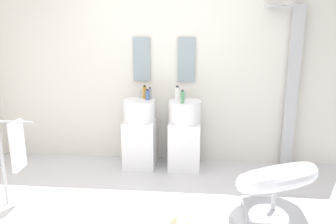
{
  "coord_description": "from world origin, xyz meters",
  "views": [
    {
      "loc": [
        0.47,
        -2.88,
        1.86
      ],
      "look_at": [
        0.15,
        0.55,
        0.95
      ],
      "focal_mm": 37.02,
      "sensor_mm": 36.0,
      "label": 1
    }
  ],
  "objects_px": {
    "towel_rack": "(15,148)",
    "soap_bottle_grey": "(150,94)",
    "shower_column": "(291,85)",
    "soap_bottle_green": "(182,97)",
    "lounge_chair": "(275,182)",
    "soap_bottle_white": "(177,94)",
    "soap_bottle_amber": "(145,92)",
    "soap_bottle_blue": "(147,95)",
    "pedestal_sink_left": "(140,133)",
    "coffee_mug": "(173,220)",
    "pedestal_sink_right": "(185,135)"
  },
  "relations": [
    {
      "from": "shower_column",
      "to": "pedestal_sink_left",
      "type": "bearing_deg",
      "value": -173.87
    },
    {
      "from": "shower_column",
      "to": "lounge_chair",
      "type": "distance_m",
      "value": 1.52
    },
    {
      "from": "towel_rack",
      "to": "soap_bottle_amber",
      "type": "xyz_separation_m",
      "value": [
        1.13,
        1.2,
        0.34
      ]
    },
    {
      "from": "lounge_chair",
      "to": "soap_bottle_grey",
      "type": "bearing_deg",
      "value": 140.63
    },
    {
      "from": "pedestal_sink_left",
      "to": "soap_bottle_green",
      "type": "xyz_separation_m",
      "value": [
        0.55,
        -0.12,
        0.52
      ]
    },
    {
      "from": "coffee_mug",
      "to": "pedestal_sink_left",
      "type": "bearing_deg",
      "value": 111.74
    },
    {
      "from": "soap_bottle_grey",
      "to": "soap_bottle_green",
      "type": "bearing_deg",
      "value": -23.62
    },
    {
      "from": "soap_bottle_amber",
      "to": "coffee_mug",
      "type": "bearing_deg",
      "value": -71.59
    },
    {
      "from": "lounge_chair",
      "to": "soap_bottle_amber",
      "type": "xyz_separation_m",
      "value": [
        -1.45,
        1.16,
        0.62
      ]
    },
    {
      "from": "soap_bottle_green",
      "to": "soap_bottle_grey",
      "type": "bearing_deg",
      "value": 156.38
    },
    {
      "from": "shower_column",
      "to": "soap_bottle_green",
      "type": "relative_size",
      "value": 12.61
    },
    {
      "from": "coffee_mug",
      "to": "soap_bottle_blue",
      "type": "distance_m",
      "value": 1.69
    },
    {
      "from": "pedestal_sink_left",
      "to": "pedestal_sink_right",
      "type": "xyz_separation_m",
      "value": [
        0.58,
        0.0,
        0.0
      ]
    },
    {
      "from": "soap_bottle_white",
      "to": "soap_bottle_grey",
      "type": "xyz_separation_m",
      "value": [
        -0.35,
        0.04,
        -0.01
      ]
    },
    {
      "from": "shower_column",
      "to": "towel_rack",
      "type": "relative_size",
      "value": 2.16
    },
    {
      "from": "pedestal_sink_left",
      "to": "soap_bottle_grey",
      "type": "relative_size",
      "value": 6.33
    },
    {
      "from": "pedestal_sink_left",
      "to": "soap_bottle_amber",
      "type": "distance_m",
      "value": 0.54
    },
    {
      "from": "soap_bottle_amber",
      "to": "soap_bottle_green",
      "type": "height_order",
      "value": "soap_bottle_amber"
    },
    {
      "from": "towel_rack",
      "to": "soap_bottle_grey",
      "type": "xyz_separation_m",
      "value": [
        1.2,
        1.17,
        0.34
      ]
    },
    {
      "from": "shower_column",
      "to": "towel_rack",
      "type": "height_order",
      "value": "shower_column"
    },
    {
      "from": "pedestal_sink_right",
      "to": "soap_bottle_blue",
      "type": "bearing_deg",
      "value": 177.74
    },
    {
      "from": "lounge_chair",
      "to": "pedestal_sink_left",
      "type": "bearing_deg",
      "value": 144.76
    },
    {
      "from": "soap_bottle_amber",
      "to": "towel_rack",
      "type": "bearing_deg",
      "value": -133.28
    },
    {
      "from": "towel_rack",
      "to": "soap_bottle_grey",
      "type": "height_order",
      "value": "soap_bottle_grey"
    },
    {
      "from": "towel_rack",
      "to": "soap_bottle_white",
      "type": "height_order",
      "value": "soap_bottle_white"
    },
    {
      "from": "soap_bottle_green",
      "to": "soap_bottle_grey",
      "type": "relative_size",
      "value": 1.04
    },
    {
      "from": "soap_bottle_green",
      "to": "coffee_mug",
      "type": "bearing_deg",
      "value": -90.77
    },
    {
      "from": "lounge_chair",
      "to": "coffee_mug",
      "type": "relative_size",
      "value": 11.32
    },
    {
      "from": "towel_rack",
      "to": "soap_bottle_blue",
      "type": "xyz_separation_m",
      "value": [
        1.18,
        1.12,
        0.33
      ]
    },
    {
      "from": "soap_bottle_amber",
      "to": "lounge_chair",
      "type": "bearing_deg",
      "value": -38.69
    },
    {
      "from": "soap_bottle_blue",
      "to": "soap_bottle_green",
      "type": "bearing_deg",
      "value": -17.31
    },
    {
      "from": "pedestal_sink_left",
      "to": "soap_bottle_blue",
      "type": "height_order",
      "value": "soap_bottle_blue"
    },
    {
      "from": "pedestal_sink_right",
      "to": "soap_bottle_amber",
      "type": "distance_m",
      "value": 0.75
    },
    {
      "from": "soap_bottle_green",
      "to": "soap_bottle_blue",
      "type": "bearing_deg",
      "value": 162.69
    },
    {
      "from": "coffee_mug",
      "to": "soap_bottle_grey",
      "type": "relative_size",
      "value": 0.61
    },
    {
      "from": "coffee_mug",
      "to": "soap_bottle_blue",
      "type": "xyz_separation_m",
      "value": [
        -0.43,
        1.37,
        0.9
      ]
    },
    {
      "from": "towel_rack",
      "to": "soap_bottle_blue",
      "type": "height_order",
      "value": "soap_bottle_blue"
    },
    {
      "from": "lounge_chair",
      "to": "soap_bottle_green",
      "type": "xyz_separation_m",
      "value": [
        -0.95,
        0.94,
        0.62
      ]
    },
    {
      "from": "towel_rack",
      "to": "soap_bottle_green",
      "type": "distance_m",
      "value": 1.93
    },
    {
      "from": "soap_bottle_blue",
      "to": "soap_bottle_grey",
      "type": "relative_size",
      "value": 0.87
    },
    {
      "from": "soap_bottle_blue",
      "to": "soap_bottle_green",
      "type": "xyz_separation_m",
      "value": [
        0.45,
        -0.14,
        0.01
      ]
    },
    {
      "from": "shower_column",
      "to": "towel_rack",
      "type": "distance_m",
      "value": 3.28
    },
    {
      "from": "towel_rack",
      "to": "soap_bottle_amber",
      "type": "bearing_deg",
      "value": 46.72
    },
    {
      "from": "coffee_mug",
      "to": "soap_bottle_amber",
      "type": "relative_size",
      "value": 0.56
    },
    {
      "from": "shower_column",
      "to": "lounge_chair",
      "type": "height_order",
      "value": "shower_column"
    },
    {
      "from": "towel_rack",
      "to": "soap_bottle_grey",
      "type": "bearing_deg",
      "value": 44.09
    },
    {
      "from": "coffee_mug",
      "to": "soap_bottle_amber",
      "type": "height_order",
      "value": "soap_bottle_amber"
    },
    {
      "from": "shower_column",
      "to": "soap_bottle_white",
      "type": "distance_m",
      "value": 1.43
    },
    {
      "from": "pedestal_sink_right",
      "to": "soap_bottle_amber",
      "type": "relative_size",
      "value": 5.79
    },
    {
      "from": "soap_bottle_amber",
      "to": "soap_bottle_grey",
      "type": "xyz_separation_m",
      "value": [
        0.07,
        -0.03,
        -0.01
      ]
    }
  ]
}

